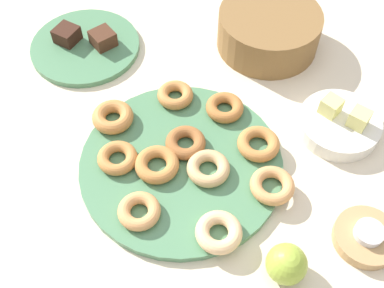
{
  "coord_description": "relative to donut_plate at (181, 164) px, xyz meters",
  "views": [
    {
      "loc": [
        0.37,
        -0.35,
        0.79
      ],
      "look_at": [
        0.0,
        0.03,
        0.05
      ],
      "focal_mm": 44.83,
      "sensor_mm": 36.0,
      "label": 1
    }
  ],
  "objects": [
    {
      "name": "ground_plane",
      "position": [
        0.0,
        0.0,
        -0.01
      ],
      "size": [
        2.4,
        2.4,
        0.0
      ],
      "primitive_type": "plane",
      "color": "beige"
    },
    {
      "name": "donut_plate",
      "position": [
        0.0,
        0.0,
        0.0
      ],
      "size": [
        0.4,
        0.4,
        0.02
      ],
      "primitive_type": "cylinder",
      "color": "#4C7F56",
      "rests_on": "ground_plane"
    },
    {
      "name": "donut_0",
      "position": [
        -0.09,
        -0.08,
        0.02
      ],
      "size": [
        0.1,
        0.1,
        0.02
      ],
      "primitive_type": "torus",
      "rotation": [
        0.0,
        0.0,
        0.43
      ],
      "color": "#BC7A3D",
      "rests_on": "donut_plate"
    },
    {
      "name": "donut_1",
      "position": [
        -0.12,
        0.11,
        0.02
      ],
      "size": [
        0.11,
        0.11,
        0.02
      ],
      "primitive_type": "torus",
      "rotation": [
        0.0,
        0.0,
        2.27
      ],
      "color": "#BC7A3D",
      "rests_on": "donut_plate"
    },
    {
      "name": "donut_2",
      "position": [
        0.08,
        0.13,
        0.02
      ],
      "size": [
        0.11,
        0.11,
        0.02
      ],
      "primitive_type": "torus",
      "rotation": [
        0.0,
        0.0,
        4.25
      ],
      "color": "#BC7A3D",
      "rests_on": "donut_plate"
    },
    {
      "name": "donut_3",
      "position": [
        0.05,
        0.02,
        0.02
      ],
      "size": [
        0.1,
        0.1,
        0.02
      ],
      "primitive_type": "torus",
      "rotation": [
        0.0,
        0.0,
        1.74
      ],
      "color": "tan",
      "rests_on": "donut_plate"
    },
    {
      "name": "donut_4",
      "position": [
        -0.02,
        0.03,
        0.02
      ],
      "size": [
        0.08,
        0.08,
        0.02
      ],
      "primitive_type": "torus",
      "rotation": [
        0.0,
        0.0,
        6.27
      ],
      "color": "#995B2D",
      "rests_on": "donut_plate"
    },
    {
      "name": "donut_5",
      "position": [
        0.16,
        0.08,
        0.02
      ],
      "size": [
        0.11,
        0.11,
        0.02
      ],
      "primitive_type": "torus",
      "rotation": [
        0.0,
        0.0,
        0.56
      ],
      "color": "tan",
      "rests_on": "donut_plate"
    },
    {
      "name": "donut_6",
      "position": [
        0.03,
        -0.13,
        0.02
      ],
      "size": [
        0.1,
        0.1,
        0.02
      ],
      "primitive_type": "torus",
      "rotation": [
        0.0,
        0.0,
        5.83
      ],
      "color": "tan",
      "rests_on": "donut_plate"
    },
    {
      "name": "donut_7",
      "position": [
        -0.17,
        -0.03,
        0.02
      ],
      "size": [
        0.12,
        0.12,
        0.03
      ],
      "primitive_type": "torus",
      "rotation": [
        0.0,
        0.0,
        4.12
      ],
      "color": "#BC7A3D",
      "rests_on": "donut_plate"
    },
    {
      "name": "donut_8",
      "position": [
        -0.03,
        0.15,
        0.02
      ],
      "size": [
        0.11,
        0.11,
        0.02
      ],
      "primitive_type": "torus",
      "rotation": [
        0.0,
        0.0,
        2.18
      ],
      "color": "#AD6B33",
      "rests_on": "donut_plate"
    },
    {
      "name": "donut_9",
      "position": [
        0.16,
        -0.06,
        0.02
      ],
      "size": [
        0.12,
        0.12,
        0.02
      ],
      "primitive_type": "torus",
      "rotation": [
        0.0,
        0.0,
        0.79
      ],
      "color": "#EABC84",
      "rests_on": "donut_plate"
    },
    {
      "name": "donut_10",
      "position": [
        -0.02,
        -0.04,
        0.02
      ],
      "size": [
        0.12,
        0.12,
        0.02
      ],
      "primitive_type": "torus",
      "rotation": [
        0.0,
        0.0,
        5.28
      ],
      "color": "#BC7A3D",
      "rests_on": "donut_plate"
    },
    {
      "name": "cake_plate",
      "position": [
        -0.4,
        0.08,
        -0.0
      ],
      "size": [
        0.25,
        0.25,
        0.01
      ],
      "primitive_type": "cylinder",
      "color": "#4C7F56",
      "rests_on": "ground_plane"
    },
    {
      "name": "brownie_near",
      "position": [
        -0.44,
        0.06,
        0.02
      ],
      "size": [
        0.06,
        0.06,
        0.04
      ],
      "primitive_type": "cube",
      "rotation": [
        0.0,
        0.0,
        0.26
      ],
      "color": "#381E14",
      "rests_on": "cake_plate"
    },
    {
      "name": "brownie_far",
      "position": [
        -0.37,
        0.11,
        0.02
      ],
      "size": [
        0.06,
        0.06,
        0.04
      ],
      "primitive_type": "cube",
      "rotation": [
        0.0,
        0.0,
        -0.14
      ],
      "color": "#472819",
      "rests_on": "cake_plate"
    },
    {
      "name": "candle_holder",
      "position": [
        0.34,
        0.12,
        0.0
      ],
      "size": [
        0.11,
        0.11,
        0.02
      ],
      "primitive_type": "cylinder",
      "color": "tan",
      "rests_on": "ground_plane"
    },
    {
      "name": "tealight",
      "position": [
        0.34,
        0.12,
        0.02
      ],
      "size": [
        0.05,
        0.05,
        0.01
      ],
      "primitive_type": "cylinder",
      "color": "silver",
      "rests_on": "candle_holder"
    },
    {
      "name": "basket",
      "position": [
        -0.1,
        0.39,
        0.04
      ],
      "size": [
        0.33,
        0.33,
        0.09
      ],
      "primitive_type": "cylinder",
      "rotation": [
        0.0,
        0.0,
        5.3
      ],
      "color": "brown",
      "rests_on": "ground_plane"
    },
    {
      "name": "fruit_bowl",
      "position": [
        0.17,
        0.29,
        0.01
      ],
      "size": [
        0.17,
        0.17,
        0.03
      ],
      "primitive_type": "cylinder",
      "color": "silver",
      "rests_on": "ground_plane"
    },
    {
      "name": "melon_chunk_left",
      "position": [
        0.14,
        0.29,
        0.04
      ],
      "size": [
        0.04,
        0.04,
        0.04
      ],
      "primitive_type": "cube",
      "rotation": [
        0.0,
        0.0,
        0.02
      ],
      "color": "#DBD67A",
      "rests_on": "fruit_bowl"
    },
    {
      "name": "melon_chunk_right",
      "position": [
        0.19,
        0.3,
        0.04
      ],
      "size": [
        0.04,
        0.04,
        0.04
      ],
      "primitive_type": "cube",
      "rotation": [
        0.0,
        0.0,
        0.15
      ],
      "color": "#DBD67A",
      "rests_on": "fruit_bowl"
    },
    {
      "name": "apple",
      "position": [
        0.28,
        -0.03,
        0.03
      ],
      "size": [
        0.07,
        0.07,
        0.07
      ],
      "primitive_type": "sphere",
      "color": "#93AD38",
      "rests_on": "ground_plane"
    }
  ]
}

